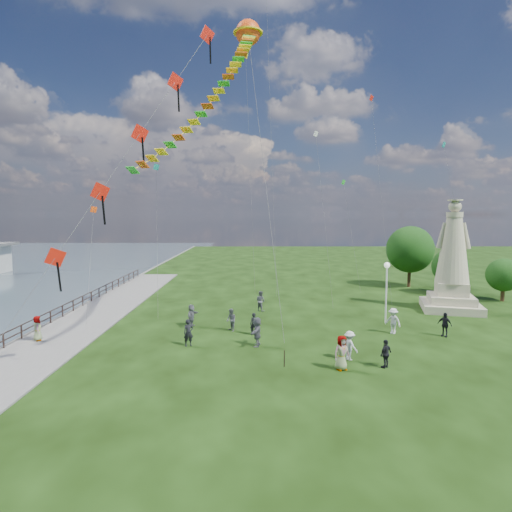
{
  "coord_description": "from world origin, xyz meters",
  "views": [
    {
      "loc": [
        -1.11,
        -19.28,
        8.15
      ],
      "look_at": [
        -1.0,
        8.0,
        5.5
      ],
      "focal_mm": 30.0,
      "sensor_mm": 36.0,
      "label": 1
    }
  ],
  "objects_px": {
    "lamppost": "(387,279)",
    "serpent_kite": "(247,35)",
    "person_6": "(254,324)",
    "person_2": "(350,346)",
    "person_10": "(37,330)",
    "person_5": "(192,315)",
    "person_0": "(188,333)",
    "person_3": "(386,354)",
    "person_4": "(342,353)",
    "person_11": "(257,332)",
    "person_7": "(260,301)",
    "person_9": "(445,324)",
    "statue": "(452,269)",
    "person_1": "(231,320)",
    "person_8": "(393,321)"
  },
  "relations": [
    {
      "from": "statue",
      "to": "person_9",
      "type": "relative_size",
      "value": 5.77
    },
    {
      "from": "person_3",
      "to": "person_11",
      "type": "height_order",
      "value": "person_11"
    },
    {
      "from": "statue",
      "to": "person_5",
      "type": "distance_m",
      "value": 22.19
    },
    {
      "from": "lamppost",
      "to": "person_5",
      "type": "distance_m",
      "value": 14.76
    },
    {
      "from": "person_3",
      "to": "person_0",
      "type": "bearing_deg",
      "value": -59.0
    },
    {
      "from": "person_7",
      "to": "person_9",
      "type": "distance_m",
      "value": 14.43
    },
    {
      "from": "lamppost",
      "to": "serpent_kite",
      "type": "distance_m",
      "value": 20.57
    },
    {
      "from": "person_0",
      "to": "person_8",
      "type": "height_order",
      "value": "person_8"
    },
    {
      "from": "person_1",
      "to": "person_6",
      "type": "xyz_separation_m",
      "value": [
        1.6,
        -1.01,
        -0.03
      ]
    },
    {
      "from": "person_3",
      "to": "person_9",
      "type": "height_order",
      "value": "person_9"
    },
    {
      "from": "person_8",
      "to": "serpent_kite",
      "type": "distance_m",
      "value": 22.79
    },
    {
      "from": "lamppost",
      "to": "person_9",
      "type": "height_order",
      "value": "lamppost"
    },
    {
      "from": "person_2",
      "to": "serpent_kite",
      "type": "relative_size",
      "value": 0.07
    },
    {
      "from": "person_3",
      "to": "person_10",
      "type": "relative_size",
      "value": 0.96
    },
    {
      "from": "statue",
      "to": "person_5",
      "type": "height_order",
      "value": "statue"
    },
    {
      "from": "person_3",
      "to": "person_4",
      "type": "distance_m",
      "value": 2.44
    },
    {
      "from": "person_2",
      "to": "person_10",
      "type": "relative_size",
      "value": 1.03
    },
    {
      "from": "person_3",
      "to": "person_8",
      "type": "xyz_separation_m",
      "value": [
        2.53,
        6.61,
        0.11
      ]
    },
    {
      "from": "serpent_kite",
      "to": "person_6",
      "type": "bearing_deg",
      "value": -82.21
    },
    {
      "from": "person_2",
      "to": "person_11",
      "type": "distance_m",
      "value": 5.79
    },
    {
      "from": "lamppost",
      "to": "person_11",
      "type": "relative_size",
      "value": 2.52
    },
    {
      "from": "person_3",
      "to": "person_7",
      "type": "bearing_deg",
      "value": -104.25
    },
    {
      "from": "person_2",
      "to": "person_7",
      "type": "height_order",
      "value": "person_7"
    },
    {
      "from": "statue",
      "to": "person_9",
      "type": "bearing_deg",
      "value": -101.53
    },
    {
      "from": "statue",
      "to": "person_10",
      "type": "bearing_deg",
      "value": -147.98
    },
    {
      "from": "person_6",
      "to": "person_11",
      "type": "distance_m",
      "value": 2.43
    },
    {
      "from": "person_6",
      "to": "person_2",
      "type": "bearing_deg",
      "value": -37.7
    },
    {
      "from": "person_4",
      "to": "person_6",
      "type": "distance_m",
      "value": 8.0
    },
    {
      "from": "person_5",
      "to": "person_9",
      "type": "xyz_separation_m",
      "value": [
        17.36,
        -2.68,
        -0.0
      ]
    },
    {
      "from": "person_0",
      "to": "serpent_kite",
      "type": "height_order",
      "value": "serpent_kite"
    },
    {
      "from": "person_4",
      "to": "lamppost",
      "type": "bearing_deg",
      "value": 40.79
    },
    {
      "from": "person_4",
      "to": "person_8",
      "type": "xyz_separation_m",
      "value": [
        4.94,
        6.89,
        -0.04
      ]
    },
    {
      "from": "person_6",
      "to": "lamppost",
      "type": "bearing_deg",
      "value": 23.58
    },
    {
      "from": "person_3",
      "to": "person_11",
      "type": "relative_size",
      "value": 0.85
    },
    {
      "from": "statue",
      "to": "person_4",
      "type": "distance_m",
      "value": 18.81
    },
    {
      "from": "person_0",
      "to": "person_2",
      "type": "relative_size",
      "value": 1.02
    },
    {
      "from": "person_0",
      "to": "person_3",
      "type": "xyz_separation_m",
      "value": [
        11.1,
        -3.86,
        -0.07
      ]
    },
    {
      "from": "person_3",
      "to": "person_11",
      "type": "xyz_separation_m",
      "value": [
        -6.84,
        3.84,
        0.14
      ]
    },
    {
      "from": "person_1",
      "to": "person_10",
      "type": "bearing_deg",
      "value": -107.62
    },
    {
      "from": "statue",
      "to": "person_10",
      "type": "distance_m",
      "value": 32.12
    },
    {
      "from": "person_4",
      "to": "person_5",
      "type": "xyz_separation_m",
      "value": [
        -9.17,
        8.85,
        -0.1
      ]
    },
    {
      "from": "person_2",
      "to": "person_11",
      "type": "relative_size",
      "value": 0.91
    },
    {
      "from": "person_6",
      "to": "person_8",
      "type": "relative_size",
      "value": 0.86
    },
    {
      "from": "person_1",
      "to": "person_4",
      "type": "xyz_separation_m",
      "value": [
        6.2,
        -7.54,
        0.13
      ]
    },
    {
      "from": "person_9",
      "to": "person_11",
      "type": "xyz_separation_m",
      "value": [
        -12.6,
        -2.05,
        0.1
      ]
    },
    {
      "from": "person_4",
      "to": "person_9",
      "type": "distance_m",
      "value": 10.25
    },
    {
      "from": "lamppost",
      "to": "person_2",
      "type": "bearing_deg",
      "value": -118.9
    },
    {
      "from": "lamppost",
      "to": "person_1",
      "type": "bearing_deg",
      "value": -168.74
    },
    {
      "from": "person_2",
      "to": "person_3",
      "type": "height_order",
      "value": "person_2"
    },
    {
      "from": "person_0",
      "to": "person_5",
      "type": "height_order",
      "value": "person_0"
    }
  ]
}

